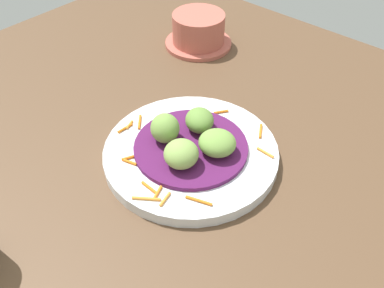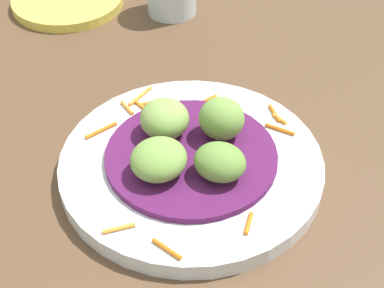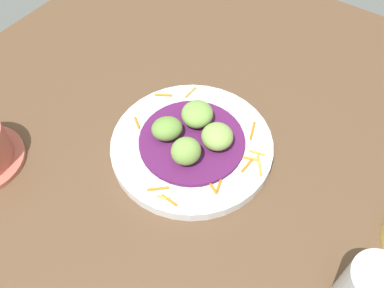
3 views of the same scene
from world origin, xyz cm
name	(u,v)px [view 3 (image 3 of 3)]	position (x,y,z in cm)	size (l,w,h in cm)	color
table_surface	(211,180)	(0.00, 0.00, 1.00)	(110.00, 110.00, 2.00)	brown
main_plate	(192,146)	(-2.52, -5.45, 2.91)	(25.77, 25.77, 1.82)	silver
cabbage_bed	(192,141)	(-2.52, -5.45, 4.17)	(16.74, 16.74, 0.71)	#51194C
carrot_garnish	(208,153)	(-2.17, -2.10, 4.02)	(21.37, 23.59, 0.40)	orange
guac_scoop_left	(217,136)	(-4.02, -1.79, 6.38)	(4.83, 4.90, 3.71)	#84A851
guac_scoop_center	(197,114)	(-6.18, -6.94, 6.18)	(5.37, 5.10, 3.31)	#759E47
guac_scoop_right	(167,129)	(-1.03, -9.11, 6.16)	(4.85, 4.28, 3.27)	olive
guac_scoop_back	(186,151)	(1.13, -3.96, 6.67)	(4.51, 4.22, 4.30)	#759E47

